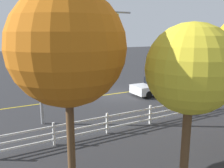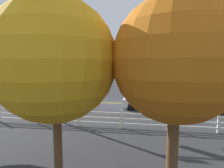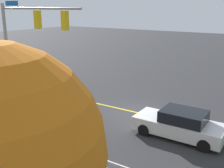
{
  "view_description": "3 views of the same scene",
  "coord_description": "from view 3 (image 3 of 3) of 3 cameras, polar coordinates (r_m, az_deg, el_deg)",
  "views": [
    {
      "loc": [
        9.69,
        17.95,
        5.34
      ],
      "look_at": [
        0.47,
        0.89,
        1.14
      ],
      "focal_mm": 37.86,
      "sensor_mm": 36.0,
      "label": 1
    },
    {
      "loc": [
        -2.6,
        18.55,
        4.09
      ],
      "look_at": [
        0.05,
        0.47,
        2.07
      ],
      "focal_mm": 29.17,
      "sensor_mm": 36.0,
      "label": 2
    },
    {
      "loc": [
        -7.9,
        15.09,
        6.76
      ],
      "look_at": [
        1.39,
        0.67,
        1.89
      ],
      "focal_mm": 43.94,
      "sensor_mm": 36.0,
      "label": 3
    }
  ],
  "objects": [
    {
      "name": "ground_plane",
      "position": [
        18.32,
        4.83,
        -5.86
      ],
      "size": [
        120.0,
        120.0,
        0.0
      ],
      "primitive_type": "plane",
      "color": "#2D2D30"
    },
    {
      "name": "lane_center_stripe",
      "position": [
        16.98,
        16.94,
        -8.32
      ],
      "size": [
        28.0,
        0.16,
        0.01
      ],
      "primitive_type": "cube",
      "color": "gold",
      "rests_on": "ground_plane"
    },
    {
      "name": "signal_assembly",
      "position": [
        17.05,
        -17.38,
        8.98
      ],
      "size": [
        6.2,
        0.38,
        7.07
      ],
      "color": "gray",
      "rests_on": "ground_plane"
    },
    {
      "name": "car_1",
      "position": [
        15.13,
        13.92,
        -8.12
      ],
      "size": [
        4.73,
        2.01,
        1.53
      ],
      "rotation": [
        0.0,
        0.0,
        -0.01
      ],
      "color": "silver",
      "rests_on": "ground_plane"
    }
  ]
}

